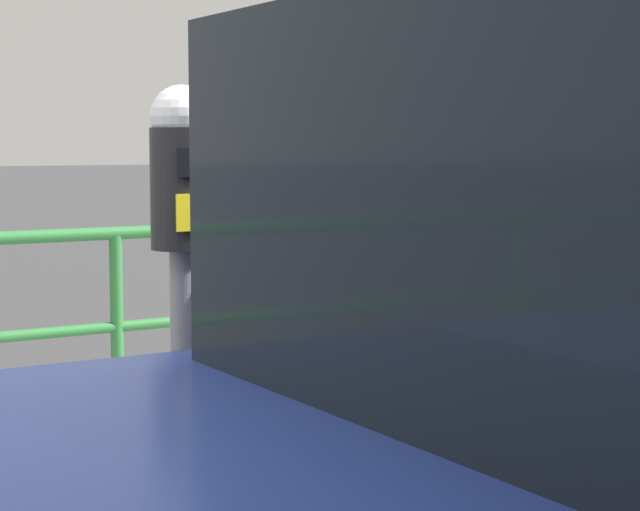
# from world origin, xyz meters

# --- Properties ---
(parking_meter) EXTENTS (0.16, 0.17, 1.53)m
(parking_meter) POSITION_xyz_m (0.34, 0.42, 1.23)
(parking_meter) COLOR slate
(parking_meter) RESTS_ON sidewalk_curb
(pedestrian_at_meter) EXTENTS (0.63, 0.40, 1.67)m
(pedestrian_at_meter) POSITION_xyz_m (0.84, 0.41, 1.10)
(pedestrian_at_meter) COLOR #1E233F
(pedestrian_at_meter) RESTS_ON sidewalk_curb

